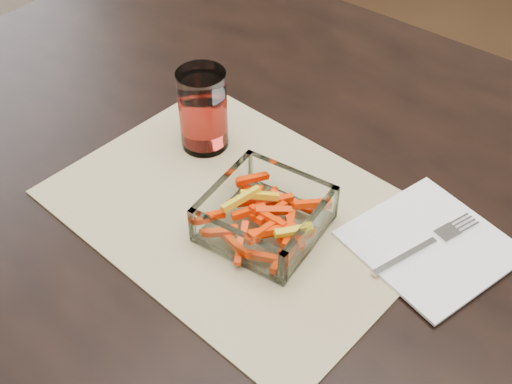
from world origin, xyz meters
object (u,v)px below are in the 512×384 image
(tumbler, at_px, (203,112))
(dining_table, at_px, (369,261))
(fork, at_px, (429,243))
(glass_bowl, at_px, (265,217))

(tumbler, bearing_deg, dining_table, 7.05)
(fork, bearing_deg, dining_table, -167.64)
(glass_bowl, bearing_deg, dining_table, 49.05)
(dining_table, bearing_deg, fork, -5.34)
(glass_bowl, distance_m, fork, 0.20)
(glass_bowl, relative_size, tumbler, 1.25)
(fork, bearing_deg, glass_bowl, -131.32)
(glass_bowl, xyz_separation_m, tumbler, (-0.17, 0.08, 0.03))
(tumbler, relative_size, fork, 0.74)
(glass_bowl, distance_m, tumbler, 0.19)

